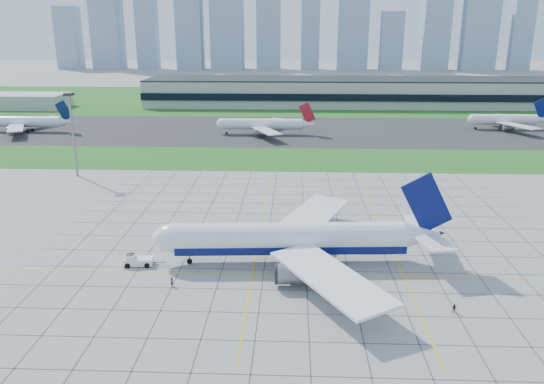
{
  "coord_description": "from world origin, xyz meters",
  "views": [
    {
      "loc": [
        -2.62,
        -91.76,
        43.88
      ],
      "look_at": [
        -7.63,
        27.66,
        7.0
      ],
      "focal_mm": 35.0,
      "sensor_mm": 36.0,
      "label": 1
    }
  ],
  "objects_px": {
    "pushback_tug": "(137,260)",
    "distant_jet_1": "(263,124)",
    "crew_far": "(454,309)",
    "distant_jet_2": "(506,120)",
    "crew_near": "(172,282)",
    "light_mast": "(72,124)",
    "distant_jet_0": "(24,122)",
    "airliner": "(292,239)"
  },
  "relations": [
    {
      "from": "distant_jet_1",
      "to": "distant_jet_0",
      "type": "bearing_deg",
      "value": 179.0
    },
    {
      "from": "crew_far",
      "to": "distant_jet_2",
      "type": "height_order",
      "value": "distant_jet_2"
    },
    {
      "from": "crew_near",
      "to": "distant_jet_2",
      "type": "bearing_deg",
      "value": -19.66
    },
    {
      "from": "pushback_tug",
      "to": "distant_jet_1",
      "type": "distance_m",
      "value": 135.19
    },
    {
      "from": "crew_far",
      "to": "pushback_tug",
      "type": "bearing_deg",
      "value": -168.7
    },
    {
      "from": "pushback_tug",
      "to": "distant_jet_2",
      "type": "xyz_separation_m",
      "value": [
        126.11,
        150.75,
        3.47
      ]
    },
    {
      "from": "airliner",
      "to": "crew_far",
      "type": "bearing_deg",
      "value": -38.38
    },
    {
      "from": "airliner",
      "to": "distant_jet_0",
      "type": "distance_m",
      "value": 179.43
    },
    {
      "from": "light_mast",
      "to": "crew_near",
      "type": "height_order",
      "value": "light_mast"
    },
    {
      "from": "airliner",
      "to": "crew_near",
      "type": "xyz_separation_m",
      "value": [
        -21.36,
        -10.81,
        -4.11
      ]
    },
    {
      "from": "light_mast",
      "to": "distant_jet_1",
      "type": "relative_size",
      "value": 0.6
    },
    {
      "from": "distant_jet_0",
      "to": "distant_jet_1",
      "type": "xyz_separation_m",
      "value": [
        106.61,
        -1.86,
        0.0
      ]
    },
    {
      "from": "pushback_tug",
      "to": "distant_jet_0",
      "type": "bearing_deg",
      "value": 119.8
    },
    {
      "from": "crew_far",
      "to": "crew_near",
      "type": "bearing_deg",
      "value": -161.86
    },
    {
      "from": "crew_far",
      "to": "distant_jet_2",
      "type": "relative_size",
      "value": 0.04
    },
    {
      "from": "light_mast",
      "to": "crew_far",
      "type": "height_order",
      "value": "light_mast"
    },
    {
      "from": "airliner",
      "to": "distant_jet_2",
      "type": "height_order",
      "value": "airliner"
    },
    {
      "from": "airliner",
      "to": "light_mast",
      "type": "bearing_deg",
      "value": 133.95
    },
    {
      "from": "pushback_tug",
      "to": "crew_near",
      "type": "relative_size",
      "value": 4.71
    },
    {
      "from": "distant_jet_0",
      "to": "distant_jet_2",
      "type": "height_order",
      "value": "same"
    },
    {
      "from": "airliner",
      "to": "distant_jet_0",
      "type": "height_order",
      "value": "airliner"
    },
    {
      "from": "airliner",
      "to": "crew_near",
      "type": "relative_size",
      "value": 33.43
    },
    {
      "from": "distant_jet_0",
      "to": "distant_jet_1",
      "type": "relative_size",
      "value": 1.0
    },
    {
      "from": "airliner",
      "to": "distant_jet_0",
      "type": "bearing_deg",
      "value": 128.26
    },
    {
      "from": "crew_near",
      "to": "distant_jet_1",
      "type": "xyz_separation_m",
      "value": [
        8.12,
        142.48,
        3.61
      ]
    },
    {
      "from": "distant_jet_2",
      "to": "pushback_tug",
      "type": "bearing_deg",
      "value": -129.91
    },
    {
      "from": "crew_near",
      "to": "distant_jet_0",
      "type": "relative_size",
      "value": 0.04
    },
    {
      "from": "pushback_tug",
      "to": "crew_far",
      "type": "xyz_separation_m",
      "value": [
        56.25,
        -15.75,
        -0.23
      ]
    },
    {
      "from": "pushback_tug",
      "to": "distant_jet_2",
      "type": "bearing_deg",
      "value": 46.44
    },
    {
      "from": "distant_jet_1",
      "to": "distant_jet_2",
      "type": "relative_size",
      "value": 1.0
    },
    {
      "from": "crew_near",
      "to": "light_mast",
      "type": "bearing_deg",
      "value": 49.22
    },
    {
      "from": "pushback_tug",
      "to": "distant_jet_1",
      "type": "height_order",
      "value": "distant_jet_1"
    },
    {
      "from": "pushback_tug",
      "to": "light_mast",
      "type": "bearing_deg",
      "value": 116.62
    },
    {
      "from": "crew_far",
      "to": "distant_jet_0",
      "type": "bearing_deg",
      "value": 160.85
    },
    {
      "from": "crew_far",
      "to": "distant_jet_1",
      "type": "height_order",
      "value": "distant_jet_1"
    },
    {
      "from": "distant_jet_0",
      "to": "distant_jet_2",
      "type": "bearing_deg",
      "value": 3.92
    },
    {
      "from": "distant_jet_1",
      "to": "distant_jet_2",
      "type": "distance_m",
      "value": 110.56
    },
    {
      "from": "crew_far",
      "to": "distant_jet_2",
      "type": "distance_m",
      "value": 180.6
    },
    {
      "from": "crew_near",
      "to": "distant_jet_2",
      "type": "distance_m",
      "value": 197.8
    },
    {
      "from": "pushback_tug",
      "to": "crew_far",
      "type": "height_order",
      "value": "pushback_tug"
    },
    {
      "from": "pushback_tug",
      "to": "crew_near",
      "type": "height_order",
      "value": "pushback_tug"
    },
    {
      "from": "distant_jet_1",
      "to": "distant_jet_2",
      "type": "height_order",
      "value": "same"
    }
  ]
}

